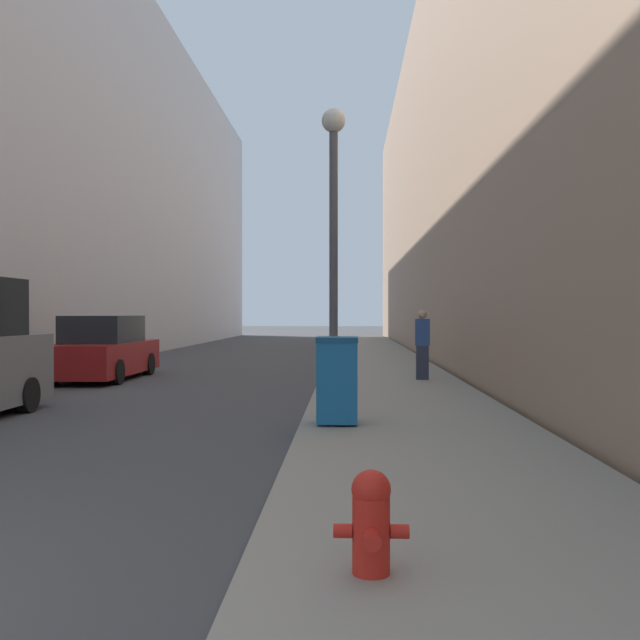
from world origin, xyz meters
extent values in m
cube|color=gray|center=(5.44, 18.00, 0.07)|extent=(3.54, 60.00, 0.14)
cube|color=#9E7F66|center=(13.31, 26.00, 7.60)|extent=(12.00, 60.00, 15.20)
cylinder|color=red|center=(4.54, 1.18, 0.38)|extent=(0.24, 0.24, 0.49)
sphere|color=red|center=(4.54, 1.18, 0.67)|extent=(0.25, 0.25, 0.25)
cylinder|color=red|center=(4.54, 1.18, 0.75)|extent=(0.07, 0.07, 0.05)
cylinder|color=red|center=(4.54, 1.00, 0.41)|extent=(0.11, 0.12, 0.11)
cylinder|color=red|center=(4.36, 1.18, 0.41)|extent=(0.12, 0.09, 0.09)
cylinder|color=red|center=(4.72, 1.18, 0.41)|extent=(0.12, 0.09, 0.09)
cube|color=#19609E|center=(4.23, 7.30, 0.77)|extent=(0.60, 0.65, 1.19)
cube|color=navy|center=(4.23, 7.30, 1.40)|extent=(0.62, 0.67, 0.08)
cylinder|color=black|center=(3.98, 7.57, 0.22)|extent=(0.05, 0.16, 0.16)
cylinder|color=black|center=(4.49, 7.57, 0.22)|extent=(0.05, 0.16, 0.16)
cylinder|color=#4C4C51|center=(4.10, 11.43, 0.26)|extent=(0.33, 0.33, 0.25)
cylinder|color=#4C4C51|center=(4.10, 11.43, 2.86)|extent=(0.18, 0.18, 5.45)
sphere|color=silver|center=(4.10, 11.43, 5.79)|extent=(0.50, 0.50, 0.50)
cylinder|color=black|center=(-1.42, 9.32, 0.32)|extent=(0.24, 0.64, 0.64)
cube|color=maroon|center=(-2.28, 15.85, 0.58)|extent=(1.82, 4.78, 0.85)
cube|color=#1E2328|center=(-2.28, 15.85, 1.37)|extent=(1.60, 2.48, 0.73)
cylinder|color=black|center=(-3.12, 17.28, 0.32)|extent=(0.24, 0.64, 0.64)
cylinder|color=black|center=(-1.44, 17.28, 0.32)|extent=(0.24, 0.64, 0.64)
cylinder|color=black|center=(-3.12, 14.42, 0.32)|extent=(0.24, 0.64, 0.64)
cylinder|color=black|center=(-1.44, 14.42, 0.32)|extent=(0.24, 0.64, 0.64)
cube|color=#2D3347|center=(6.26, 14.59, 0.56)|extent=(0.30, 0.21, 0.85)
cube|color=#2D4C8C|center=(6.26, 14.59, 1.33)|extent=(0.35, 0.21, 0.67)
sphere|color=tan|center=(6.26, 14.59, 1.78)|extent=(0.23, 0.23, 0.23)
camera|label=1|loc=(4.39, -3.32, 1.79)|focal=40.00mm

